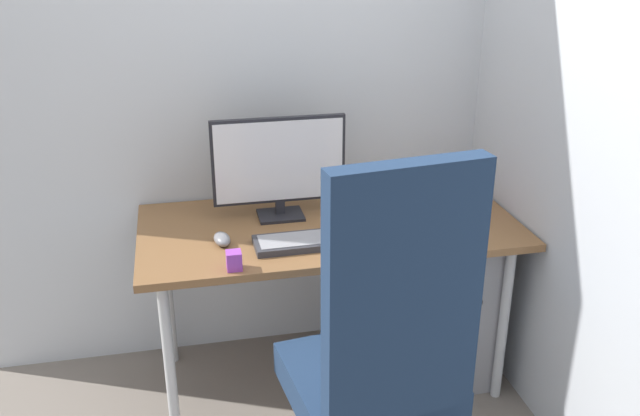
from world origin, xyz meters
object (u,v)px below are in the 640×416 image
Objects in this scene: office_chair at (383,352)px; mouse at (222,239)px; monitor at (279,164)px; keyboard at (313,241)px; desk_clamp_accessory at (234,261)px; notebook at (403,213)px; coffee_mug at (467,203)px; filing_cabinet at (434,300)px; pen_holder at (442,188)px.

office_chair reaches higher than mouse.
monitor is (-0.16, 0.88, 0.30)m from office_chair.
office_chair is at bearing -81.61° from keyboard.
desk_clamp_accessory is (-0.39, 0.46, 0.12)m from office_chair.
office_chair is at bearing -79.43° from monitor.
notebook is at bearing 67.73° from office_chair.
notebook is (0.48, -0.11, -0.21)m from monitor.
office_chair is at bearing -66.72° from mouse.
keyboard is at bearing 98.39° from office_chair.
keyboard is at bearing -74.98° from monitor.
coffee_mug is (0.74, -0.14, -0.18)m from monitor.
pen_holder is at bearing 67.83° from filing_cabinet.
coffee_mug is at bearing -10.43° from monitor.
filing_cabinet is at bearing 16.75° from keyboard.
office_chair is at bearing -49.70° from desk_clamp_accessory.
desk_clamp_accessory is at bearing -118.15° from monitor.
mouse is at bearing -175.35° from coffee_mug.
monitor is 0.52m from desk_clamp_accessory.
monitor is 0.39m from mouse.
pen_holder reaches higher than desk_clamp_accessory.
pen_holder reaches higher than keyboard.
pen_holder is at bearing 25.82° from desk_clamp_accessory.
desk_clamp_accessory is at bearing -160.51° from filing_cabinet.
monitor is at bearing 169.57° from coffee_mug.
keyboard is at bearing -167.39° from coffee_mug.
notebook is at bearing -0.08° from mouse.
notebook is at bearing 176.75° from filing_cabinet.
office_chair is 0.96m from filing_cabinet.
coffee_mug is at bearing 12.61° from keyboard.
office_chair is 2.43× the size of monitor.
coffee_mug is (0.67, 0.15, 0.03)m from keyboard.
pen_holder is at bearing 26.52° from keyboard.
keyboard is at bearing -20.44° from mouse.
filing_cabinet is 1.21× the size of monitor.
pen_holder is at bearing 13.62° from notebook.
pen_holder is (0.70, 0.02, -0.17)m from monitor.
office_chair is 0.61m from keyboard.
pen_holder is (0.95, 0.24, 0.03)m from mouse.
keyboard is 3.86× the size of coffee_mug.
monitor is at bearing 169.75° from filing_cabinet.
desk_clamp_accessory reaches higher than notebook.
office_chair reaches higher than filing_cabinet.
keyboard is at bearing -174.05° from notebook.
pen_holder is 1.50× the size of coffee_mug.
mouse is (-0.42, 0.67, 0.10)m from office_chair.
mouse is at bearing -173.50° from filing_cabinet.
monitor is at bearing 100.57° from office_chair.
desk_clamp_accessory is (-0.30, -0.14, 0.02)m from keyboard.
keyboard is (-0.56, -0.17, 0.42)m from filing_cabinet.
office_chair is 0.95m from monitor.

